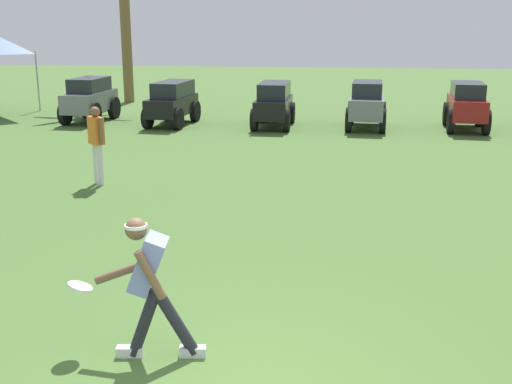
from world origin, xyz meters
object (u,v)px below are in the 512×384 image
(parked_car_slot_b, at_px, (172,102))
(parked_car_slot_d, at_px, (367,104))
(parked_car_slot_c, at_px, (274,103))
(frisbee_in_flight, at_px, (80,287))
(parked_car_slot_e, at_px, (467,105))
(frisbee_thrower, at_px, (149,281))
(parked_car_slot_a, at_px, (90,99))
(teammate_near_sideline, at_px, (96,138))

(parked_car_slot_b, bearing_deg, parked_car_slot_d, 0.71)
(parked_car_slot_c, xyz_separation_m, parked_car_slot_d, (2.81, 0.05, 0.02))
(frisbee_in_flight, bearing_deg, parked_car_slot_b, 100.49)
(parked_car_slot_d, bearing_deg, parked_car_slot_e, 1.41)
(frisbee_thrower, xyz_separation_m, parked_car_slot_c, (-0.14, 14.03, -0.08))
(frisbee_thrower, bearing_deg, parked_car_slot_a, 113.10)
(parked_car_slot_b, xyz_separation_m, parked_car_slot_c, (3.17, 0.02, 0.00))
(frisbee_in_flight, relative_size, parked_car_slot_b, 0.13)
(parked_car_slot_b, distance_m, parked_car_slot_e, 8.92)
(frisbee_thrower, height_order, parked_car_slot_d, frisbee_thrower)
(parked_car_slot_c, bearing_deg, frisbee_in_flight, -92.48)
(parked_car_slot_a, xyz_separation_m, parked_car_slot_b, (2.79, -0.30, -0.02))
(teammate_near_sideline, height_order, parked_car_slot_e, teammate_near_sideline)
(parked_car_slot_a, height_order, parked_car_slot_d, same)
(parked_car_slot_b, bearing_deg, parked_car_slot_c, 0.44)
(frisbee_thrower, xyz_separation_m, teammate_near_sideline, (-2.94, 6.49, 0.14))
(frisbee_thrower, distance_m, frisbee_in_flight, 0.77)
(parked_car_slot_a, distance_m, parked_car_slot_b, 2.81)
(teammate_near_sideline, bearing_deg, parked_car_slot_b, 92.84)
(parked_car_slot_e, bearing_deg, parked_car_slot_b, -179.06)
(teammate_near_sideline, xyz_separation_m, parked_car_slot_b, (-0.37, 7.51, -0.22))
(parked_car_slot_c, height_order, parked_car_slot_d, parked_car_slot_d)
(parked_car_slot_a, bearing_deg, frisbee_thrower, -66.90)
(frisbee_thrower, relative_size, frisbee_in_flight, 4.27)
(frisbee_thrower, bearing_deg, teammate_near_sideline, 114.38)
(frisbee_in_flight, height_order, parked_car_slot_b, parked_car_slot_b)
(teammate_near_sideline, height_order, parked_car_slot_c, teammate_near_sideline)
(parked_car_slot_b, bearing_deg, parked_car_slot_e, 0.94)
(teammate_near_sideline, distance_m, parked_car_slot_b, 7.53)
(parked_car_slot_a, distance_m, parked_car_slot_c, 5.97)
(parked_car_slot_a, relative_size, parked_car_slot_d, 1.00)
(frisbee_thrower, distance_m, parked_car_slot_b, 14.40)
(frisbee_in_flight, distance_m, parked_car_slot_e, 15.41)
(parked_car_slot_a, height_order, parked_car_slot_b, parked_car_slot_a)
(parked_car_slot_c, xyz_separation_m, parked_car_slot_e, (5.74, 0.12, 0.02))
(frisbee_thrower, bearing_deg, frisbee_in_flight, 171.48)
(teammate_near_sideline, bearing_deg, parked_car_slot_c, 69.62)
(frisbee_in_flight, bearing_deg, parked_car_slot_a, 110.68)
(parked_car_slot_c, height_order, parked_car_slot_e, parked_car_slot_e)
(frisbee_in_flight, xyz_separation_m, parked_car_slot_a, (-5.36, 14.20, 0.09))
(frisbee_thrower, distance_m, parked_car_slot_e, 15.22)
(frisbee_thrower, height_order, teammate_near_sideline, teammate_near_sideline)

